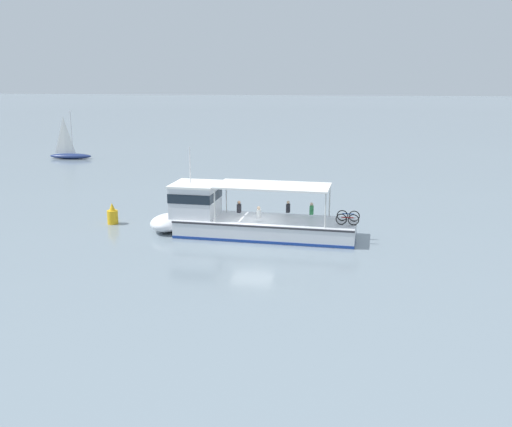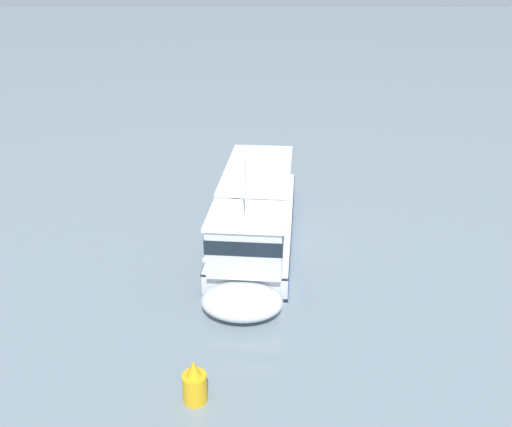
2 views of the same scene
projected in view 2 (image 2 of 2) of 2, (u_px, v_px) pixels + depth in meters
name	position (u px, v px, depth m)	size (l,w,h in m)	color
ground_plane	(271.00, 243.00, 23.31)	(400.00, 400.00, 0.00)	gray
ferry_main	(254.00, 231.00, 22.09)	(4.36, 13.00, 5.32)	silver
channel_buoy	(195.00, 384.00, 14.41)	(0.70, 0.70, 1.40)	gold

